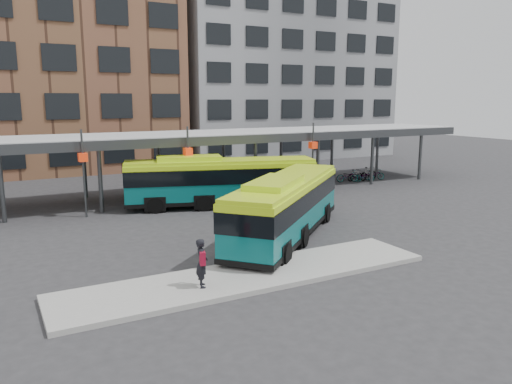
# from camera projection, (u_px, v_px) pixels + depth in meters

# --- Properties ---
(ground) EXTENTS (120.00, 120.00, 0.00)m
(ground) POSITION_uv_depth(u_px,v_px,m) (325.00, 238.00, 23.22)
(ground) COLOR #28282B
(ground) RESTS_ON ground
(boarding_island) EXTENTS (14.00, 3.00, 0.18)m
(boarding_island) POSITION_uv_depth(u_px,v_px,m) (251.00, 276.00, 18.03)
(boarding_island) COLOR gray
(boarding_island) RESTS_ON ground
(canopy) EXTENTS (40.00, 6.53, 4.80)m
(canopy) POSITION_uv_depth(u_px,v_px,m) (212.00, 136.00, 33.59)
(canopy) COLOR #999B9E
(canopy) RESTS_ON ground
(building_brick) EXTENTS (26.00, 14.00, 22.00)m
(building_brick) POSITION_uv_depth(u_px,v_px,m) (21.00, 46.00, 44.17)
(building_brick) COLOR brown
(building_brick) RESTS_ON ground
(building_grey) EXTENTS (24.00, 14.00, 20.00)m
(building_grey) POSITION_uv_depth(u_px,v_px,m) (274.00, 67.00, 56.53)
(building_grey) COLOR slate
(building_grey) RESTS_ON ground
(bus_front) EXTENTS (9.79, 9.06, 3.04)m
(bus_front) POSITION_uv_depth(u_px,v_px,m) (286.00, 205.00, 22.99)
(bus_front) COLOR #075657
(bus_front) RESTS_ON ground
(bus_rear) EXTENTS (11.43, 5.52, 3.09)m
(bus_rear) POSITION_uv_depth(u_px,v_px,m) (220.00, 180.00, 29.85)
(bus_rear) COLOR #075657
(bus_rear) RESTS_ON ground
(pedestrian) EXTENTS (0.54, 0.69, 1.66)m
(pedestrian) POSITION_uv_depth(u_px,v_px,m) (202.00, 263.00, 16.61)
(pedestrian) COLOR black
(pedestrian) RESTS_ON boarding_island
(bike_rack) EXTENTS (4.34, 1.58, 1.08)m
(bike_rack) POSITION_uv_depth(u_px,v_px,m) (362.00, 175.00, 39.32)
(bike_rack) COLOR slate
(bike_rack) RESTS_ON ground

